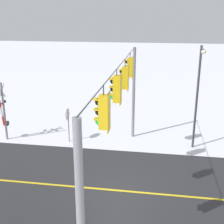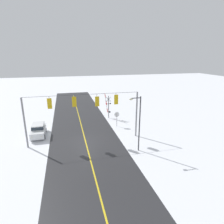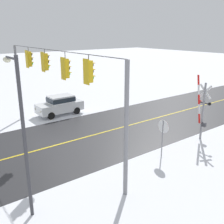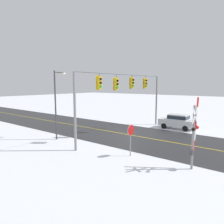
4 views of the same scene
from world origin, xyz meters
TOP-DOWN VIEW (x-y plane):
  - ground_plane at (0.00, 0.00)m, footprint 160.00×160.00m
  - signal_span at (-0.09, -0.01)m, footprint 14.20×0.47m
  - stop_sign at (-5.42, -4.19)m, footprint 0.80×0.09m
  - railroad_crossing at (-5.06, -8.53)m, footprint 1.18×0.31m
  - streetlamp_near at (-5.59, 4.02)m, footprint 1.39×0.28m

SIDE VIEW (x-z plane):
  - ground_plane at x=0.00m, z-range 0.00..0.00m
  - stop_sign at x=-5.42m, z-range 0.54..2.89m
  - railroad_crossing at x=-5.06m, z-range 0.03..4.49m
  - streetlamp_near at x=-5.59m, z-range 0.67..7.17m
  - signal_span at x=-0.09m, z-range 1.32..7.53m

